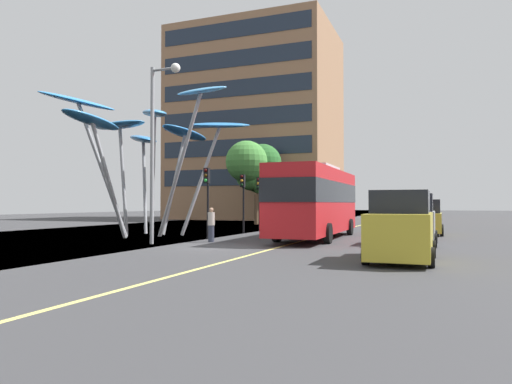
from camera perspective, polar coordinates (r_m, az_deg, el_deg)
The scene contains 14 objects.
ground at distance 21.05m, azimuth -6.15°, elevation -6.60°, with size 120.00×240.00×0.10m.
red_bus at distance 25.64m, azimuth 7.21°, elevation -0.81°, with size 2.93×11.24×3.88m.
leaf_sculpture at distance 28.86m, azimuth -12.39°, elevation 7.28°, with size 10.19×11.47×8.26m.
traffic_light_kerb_near at distance 25.07m, azimuth -5.87°, elevation 0.53°, with size 0.28×0.42×3.73m.
traffic_light_kerb_far at distance 30.25m, azimuth -1.57°, elevation 0.17°, with size 0.28×0.42×3.71m.
traffic_light_island_mid at distance 31.44m, azimuth 0.39°, elevation -0.05°, with size 0.28×0.42×3.59m.
car_parked_near at distance 16.19m, azimuth 16.95°, elevation -4.13°, with size 2.08×4.41×2.28m.
car_parked_mid at distance 22.84m, azimuth 18.30°, elevation -3.30°, with size 2.02×4.02×2.31m.
car_parked_far at distance 30.31m, azimuth 19.61°, elevation -2.99°, with size 2.00×4.00×2.11m.
street_lamp at distance 22.62m, azimuth -11.64°, elevation 7.13°, with size 1.54×0.44×8.28m.
tree_pavement_near at distance 42.74m, azimuth -0.48°, elevation 2.76°, with size 4.53×4.57×7.47m.
tree_pavement_far at distance 49.12m, azimuth 0.68°, elevation 2.66°, with size 4.30×3.98×7.99m.
pedestrian at distance 23.24m, azimuth -5.38°, elevation -3.92°, with size 0.34×0.34×1.67m.
backdrop_building at distance 60.09m, azimuth 0.15°, elevation 7.89°, with size 18.90×14.45×23.11m.
Camera 1 is at (8.98, -18.61, 1.87)m, focal length 33.46 mm.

